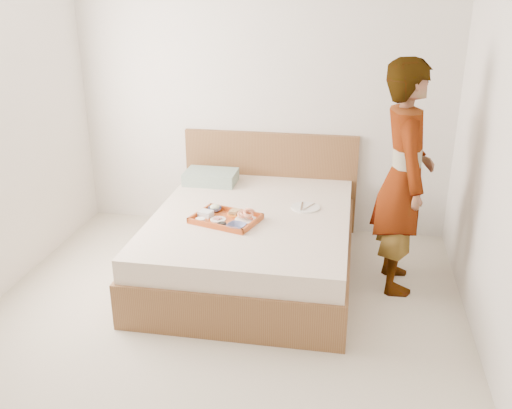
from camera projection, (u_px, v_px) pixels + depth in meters
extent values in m
cube|color=beige|center=(213.00, 340.00, 3.80)|extent=(3.50, 4.00, 0.01)
cube|color=silver|center=(262.00, 94.00, 5.15)|extent=(3.50, 0.01, 2.60)
cube|color=silver|center=(14.00, 370.00, 1.49)|extent=(3.50, 0.01, 2.60)
cube|color=brown|center=(252.00, 243.00, 4.60)|extent=(1.65, 2.00, 0.53)
cube|color=brown|center=(270.00, 181.00, 5.41)|extent=(1.65, 0.06, 0.95)
cube|color=#9BA89D|center=(211.00, 177.00, 5.17)|extent=(0.47, 0.32, 0.11)
cube|color=#B5521F|center=(226.00, 218.00, 4.35)|extent=(0.57, 0.48, 0.04)
cylinder|color=white|center=(246.00, 220.00, 4.33)|extent=(0.21, 0.21, 0.01)
imported|color=navy|center=(236.00, 226.00, 4.19)|extent=(0.17, 0.17, 0.03)
cylinder|color=black|center=(222.00, 225.00, 4.23)|extent=(0.09, 0.09, 0.03)
cylinder|color=white|center=(218.00, 219.00, 4.34)|extent=(0.15, 0.15, 0.01)
cylinder|color=orange|center=(235.00, 214.00, 4.44)|extent=(0.15, 0.15, 0.01)
imported|color=navy|center=(215.00, 209.00, 4.51)|extent=(0.13, 0.13, 0.03)
cube|color=silver|center=(206.00, 214.00, 4.41)|extent=(0.12, 0.11, 0.04)
cylinder|color=white|center=(200.00, 220.00, 4.32)|extent=(0.09, 0.09, 0.02)
cylinder|color=white|center=(305.00, 207.00, 4.61)|extent=(0.30, 0.30, 0.01)
imported|color=silver|center=(404.00, 178.00, 4.20)|extent=(0.49, 0.69, 1.78)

